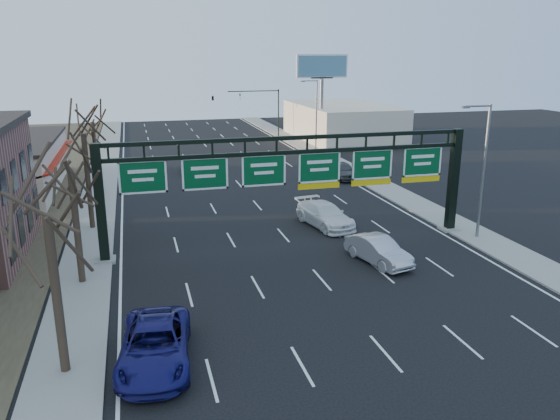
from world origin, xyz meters
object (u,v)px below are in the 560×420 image
object	(u,v)px
car_silver_sedan	(378,250)
car_white_wagon	(325,215)
sign_gantry	(294,176)
car_blue_suv	(155,345)

from	to	relation	value
car_silver_sedan	car_white_wagon	size ratio (longest dim) A/B	0.83
sign_gantry	car_white_wagon	bearing A→B (deg)	44.03
sign_gantry	car_blue_suv	xyz separation A→B (m)	(-9.49, -12.30, -3.80)
car_silver_sedan	car_white_wagon	distance (m)	7.70
sign_gantry	car_silver_sedan	xyz separation A→B (m)	(3.94, -4.45, -3.84)
car_blue_suv	car_white_wagon	distance (m)	20.15
car_silver_sedan	car_white_wagon	world-z (taller)	car_white_wagon
sign_gantry	car_silver_sedan	distance (m)	7.08
car_white_wagon	sign_gantry	bearing A→B (deg)	-147.04
car_blue_suv	car_white_wagon	xyz separation A→B (m)	(12.84, 15.53, 0.00)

